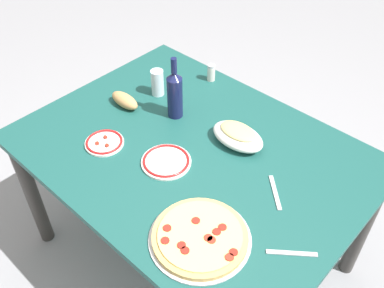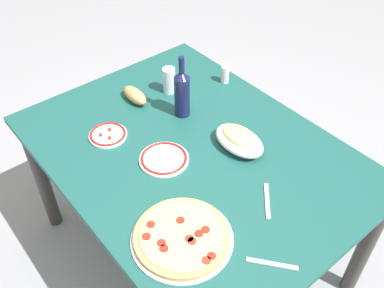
{
  "view_description": "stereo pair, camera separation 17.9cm",
  "coord_description": "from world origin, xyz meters",
  "views": [
    {
      "loc": [
        0.9,
        -0.97,
        1.99
      ],
      "look_at": [
        0.0,
        0.0,
        0.78
      ],
      "focal_mm": 40.35,
      "sensor_mm": 36.0,
      "label": 1
    },
    {
      "loc": [
        1.02,
        -0.84,
        1.99
      ],
      "look_at": [
        0.0,
        0.0,
        0.78
      ],
      "focal_mm": 40.35,
      "sensor_mm": 36.0,
      "label": 2
    }
  ],
  "objects": [
    {
      "name": "dining_table",
      "position": [
        0.0,
        0.0,
        0.65
      ],
      "size": [
        1.42,
        1.06,
        0.75
      ],
      "color": "#194C47",
      "rests_on": "ground"
    },
    {
      "name": "bread_loaf",
      "position": [
        -0.43,
        0.01,
        0.79
      ],
      "size": [
        0.16,
        0.07,
        0.06
      ],
      "primitive_type": "ellipsoid",
      "color": "tan",
      "rests_on": "dining_table"
    },
    {
      "name": "baked_pasta_dish",
      "position": [
        0.11,
        0.16,
        0.8
      ],
      "size": [
        0.24,
        0.15,
        0.08
      ],
      "color": "white",
      "rests_on": "dining_table"
    },
    {
      "name": "ground_plane",
      "position": [
        0.0,
        0.0,
        0.0
      ],
      "size": [
        8.0,
        8.0,
        0.0
      ],
      "primitive_type": "plane",
      "color": "gray",
      "rests_on": "ground"
    },
    {
      "name": "pepperoni_pizza",
      "position": [
        0.33,
        -0.31,
        0.77
      ],
      "size": [
        0.35,
        0.35,
        0.03
      ],
      "color": "#B7B7BC",
      "rests_on": "dining_table"
    },
    {
      "name": "spice_shaker",
      "position": [
        -0.28,
        0.44,
        0.8
      ],
      "size": [
        0.04,
        0.04,
        0.09
      ],
      "color": "silver",
      "rests_on": "dining_table"
    },
    {
      "name": "fork_right",
      "position": [
        0.59,
        -0.15,
        0.76
      ],
      "size": [
        0.14,
        0.12,
        0.0
      ],
      "primitive_type": "cube",
      "rotation": [
        0.0,
        0.0,
        3.81
      ],
      "color": "#B7B7BC",
      "rests_on": "dining_table"
    },
    {
      "name": "water_glass",
      "position": [
        -0.39,
        0.18,
        0.82
      ],
      "size": [
        0.06,
        0.06,
        0.13
      ],
      "primitive_type": "cylinder",
      "color": "silver",
      "rests_on": "dining_table"
    },
    {
      "name": "wine_bottle",
      "position": [
        -0.21,
        0.12,
        0.87
      ],
      "size": [
        0.07,
        0.07,
        0.3
      ],
      "color": "#141942",
      "rests_on": "dining_table"
    },
    {
      "name": "fork_left",
      "position": [
        0.39,
        0.04,
        0.76
      ],
      "size": [
        0.13,
        0.13,
        0.0
      ],
      "primitive_type": "cube",
      "rotation": [
        0.0,
        0.0,
        5.52
      ],
      "color": "#B7B7BC",
      "rests_on": "dining_table"
    },
    {
      "name": "side_plate_far",
      "position": [
        -0.3,
        -0.23,
        0.76
      ],
      "size": [
        0.17,
        0.17,
        0.02
      ],
      "color": "white",
      "rests_on": "dining_table"
    },
    {
      "name": "side_plate_near",
      "position": [
        -0.02,
        -0.13,
        0.76
      ],
      "size": [
        0.2,
        0.2,
        0.02
      ],
      "color": "white",
      "rests_on": "dining_table"
    }
  ]
}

